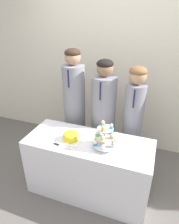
{
  "coord_description": "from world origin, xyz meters",
  "views": [
    {
      "loc": [
        0.63,
        -1.41,
        2.02
      ],
      "look_at": [
        0.0,
        0.31,
        1.09
      ],
      "focal_mm": 32.0,
      "sensor_mm": 36.0,
      "label": 1
    }
  ],
  "objects_px": {
    "cupcake_stand": "(105,137)",
    "student_1": "(103,120)",
    "cake_knife": "(59,146)",
    "student_0": "(75,112)",
    "student_2": "(132,124)",
    "round_cake": "(71,136)"
  },
  "relations": [
    {
      "from": "cupcake_stand",
      "to": "student_1",
      "type": "distance_m",
      "value": 0.61
    },
    {
      "from": "round_cake",
      "to": "student_1",
      "type": "relative_size",
      "value": 0.16
    },
    {
      "from": "student_0",
      "to": "student_1",
      "type": "bearing_deg",
      "value": 0.0
    },
    {
      "from": "cupcake_stand",
      "to": "student_0",
      "type": "distance_m",
      "value": 0.82
    },
    {
      "from": "round_cake",
      "to": "student_0",
      "type": "height_order",
      "value": "student_0"
    },
    {
      "from": "cupcake_stand",
      "to": "student_1",
      "type": "relative_size",
      "value": 0.19
    },
    {
      "from": "student_0",
      "to": "student_1",
      "type": "relative_size",
      "value": 1.06
    },
    {
      "from": "round_cake",
      "to": "cupcake_stand",
      "type": "distance_m",
      "value": 0.4
    },
    {
      "from": "student_2",
      "to": "student_0",
      "type": "bearing_deg",
      "value": 180.0
    },
    {
      "from": "cake_knife",
      "to": "cupcake_stand",
      "type": "distance_m",
      "value": 0.5
    },
    {
      "from": "cake_knife",
      "to": "student_0",
      "type": "xyz_separation_m",
      "value": [
        -0.13,
        0.71,
        0.04
      ]
    },
    {
      "from": "student_1",
      "to": "student_2",
      "type": "distance_m",
      "value": 0.38
    },
    {
      "from": "student_0",
      "to": "cake_knife",
      "type": "bearing_deg",
      "value": -79.51
    },
    {
      "from": "cupcake_stand",
      "to": "student_0",
      "type": "bearing_deg",
      "value": 136.42
    },
    {
      "from": "student_0",
      "to": "student_1",
      "type": "distance_m",
      "value": 0.41
    },
    {
      "from": "cupcake_stand",
      "to": "student_1",
      "type": "bearing_deg",
      "value": 108.22
    },
    {
      "from": "cake_knife",
      "to": "student_1",
      "type": "relative_size",
      "value": 0.15
    },
    {
      "from": "cake_knife",
      "to": "student_0",
      "type": "relative_size",
      "value": 0.14
    },
    {
      "from": "cake_knife",
      "to": "student_2",
      "type": "relative_size",
      "value": 0.15
    },
    {
      "from": "round_cake",
      "to": "cake_knife",
      "type": "relative_size",
      "value": 1.1
    },
    {
      "from": "cake_knife",
      "to": "cupcake_stand",
      "type": "bearing_deg",
      "value": 27.12
    },
    {
      "from": "round_cake",
      "to": "cake_knife",
      "type": "bearing_deg",
      "value": -117.34
    }
  ]
}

